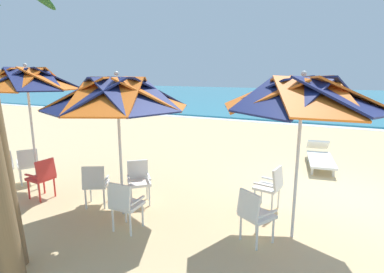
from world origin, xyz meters
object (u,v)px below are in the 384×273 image
Objects in this scene: plastic_chair_0 at (271,185)px; plastic_chair_2 at (95,183)px; beach_umbrella_1 at (117,94)px; plastic_chair_5 at (0,168)px; plastic_chair_4 at (125,203)px; beach_umbrella_2 at (27,80)px; plastic_chair_6 at (43,176)px; sun_lounger_1 at (320,157)px; plastic_chair_3 at (139,179)px; beach_umbrella_0 at (302,95)px; plastic_chair_1 at (254,213)px; plastic_chair_7 at (28,164)px.

plastic_chair_2 is at bearing -156.64° from plastic_chair_0.
beach_umbrella_1 is 3.71m from plastic_chair_5.
beach_umbrella_1 is 3.04× the size of plastic_chair_4.
plastic_chair_2 is at bearing -3.94° from beach_umbrella_2.
beach_umbrella_1 is 2.62m from plastic_chair_6.
plastic_chair_2 is 6.14m from sun_lounger_1.
beach_umbrella_2 is at bearing -170.43° from plastic_chair_3.
beach_umbrella_0 reaches higher than sun_lounger_1.
beach_umbrella_2 is at bearing 179.25° from plastic_chair_1.
beach_umbrella_0 is at bearing 40.47° from plastic_chair_1.
beach_umbrella_2 reaches higher than sun_lounger_1.
plastic_chair_3 is 3.33m from plastic_chair_5.
beach_umbrella_2 reaches higher than plastic_chair_3.
plastic_chair_7 is (-3.02, 0.29, -1.74)m from beach_umbrella_1.
beach_umbrella_0 reaches higher than plastic_chair_6.
beach_umbrella_2 is 1.27× the size of sun_lounger_1.
plastic_chair_2 is at bearing 155.41° from plastic_chair_4.
plastic_chair_3 is 1.16m from plastic_chair_4.
plastic_chair_4 is (-2.54, -1.02, -1.78)m from beach_umbrella_0.
sun_lounger_1 is at bearing 56.60° from beach_umbrella_1.
plastic_chair_6 is (-2.39, 0.33, 0.00)m from plastic_chair_4.
plastic_chair_2 is 1.22m from plastic_chair_4.
plastic_chair_1 is at bearing -0.75° from beach_umbrella_2.
plastic_chair_4 is (0.48, -1.06, 0.00)m from plastic_chair_3.
sun_lounger_1 is (3.17, 4.81, -1.96)m from beach_umbrella_1.
plastic_chair_5 is (-6.26, -0.73, -1.78)m from beach_umbrella_0.
beach_umbrella_1 reaches higher than plastic_chair_0.
beach_umbrella_0 reaches higher than plastic_chair_4.
beach_umbrella_0 is 4.10m from plastic_chair_2.
plastic_chair_4 is at bearing -117.22° from sun_lounger_1.
beach_umbrella_1 reaches higher than plastic_chair_3.
beach_umbrella_0 is at bearing -0.77° from plastic_chair_3.
plastic_chair_6 is at bearing -27.50° from beach_umbrella_2.
plastic_chair_1 and plastic_chair_2 have the same top height.
beach_umbrella_2 is at bearing -166.25° from plastic_chair_0.
beach_umbrella_0 reaches higher than plastic_chair_5.
plastic_chair_0 is at bearing 122.28° from beach_umbrella_0.
plastic_chair_4 is 1.00× the size of plastic_chair_7.
plastic_chair_0 is at bearing 29.08° from beach_umbrella_1.
plastic_chair_5 is at bearing -177.99° from plastic_chair_6.
plastic_chair_1 is at bearing -2.22° from plastic_chair_7.
beach_umbrella_2 is 7.68m from sun_lounger_1.
beach_umbrella_0 is 3.04× the size of plastic_chair_6.
plastic_chair_4 is at bearing -65.69° from plastic_chair_3.
beach_umbrella_2 is at bearing 25.41° from plastic_chair_5.
plastic_chair_2 is at bearing 178.52° from beach_umbrella_1.
beach_umbrella_1 is 6.08m from sun_lounger_1.
beach_umbrella_0 is 3.04× the size of plastic_chair_3.
plastic_chair_1 is 4.78m from sun_lounger_1.
plastic_chair_3 is (-2.49, -0.80, 0.00)m from plastic_chair_0.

